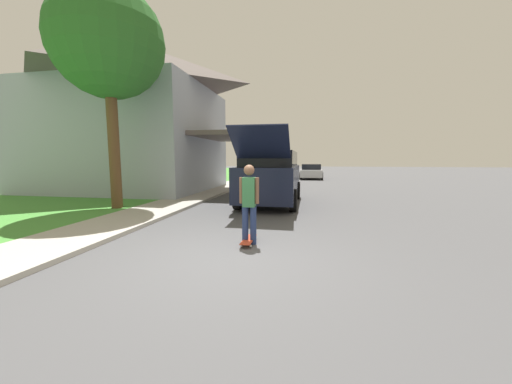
# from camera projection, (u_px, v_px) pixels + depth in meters

# --- Properties ---
(ground_plane) EXTENTS (120.00, 120.00, 0.00)m
(ground_plane) POSITION_uv_depth(u_px,v_px,m) (226.00, 257.00, 5.16)
(ground_plane) COLOR #49494C
(lawn) EXTENTS (10.00, 80.00, 0.08)m
(lawn) POSITION_uv_depth(u_px,v_px,m) (89.00, 198.00, 12.47)
(lawn) COLOR #478E38
(lawn) RESTS_ON ground_plane
(sidewalk) EXTENTS (1.80, 80.00, 0.10)m
(sidewalk) POSITION_uv_depth(u_px,v_px,m) (183.00, 201.00, 11.67)
(sidewalk) COLOR #ADA89E
(sidewalk) RESTS_ON ground_plane
(house) EXTENTS (11.55, 8.00, 7.91)m
(house) POSITION_uv_depth(u_px,v_px,m) (129.00, 113.00, 15.42)
(house) COLOR #99A3B2
(house) RESTS_ON lawn
(lawn_tree_near) EXTENTS (3.57, 3.57, 7.22)m
(lawn_tree_near) POSITION_uv_depth(u_px,v_px,m) (108.00, 43.00, 9.20)
(lawn_tree_near) COLOR brown
(lawn_tree_near) RESTS_ON lawn
(suv_parked) EXTENTS (2.15, 5.58, 2.71)m
(suv_parked) POSITION_uv_depth(u_px,v_px,m) (271.00, 176.00, 11.10)
(suv_parked) COLOR black
(suv_parked) RESTS_ON ground_plane
(car_down_street) EXTENTS (1.95, 4.18, 1.28)m
(car_down_street) POSITION_uv_depth(u_px,v_px,m) (311.00, 171.00, 25.04)
(car_down_street) COLOR #B7B7BC
(car_down_street) RESTS_ON ground_plane
(skateboarder) EXTENTS (0.41, 0.22, 1.65)m
(skateboarder) POSITION_uv_depth(u_px,v_px,m) (249.00, 201.00, 5.83)
(skateboarder) COLOR navy
(skateboarder) RESTS_ON ground_plane
(skateboard) EXTENTS (0.22, 0.78, 0.10)m
(skateboard) POSITION_uv_depth(u_px,v_px,m) (249.00, 240.00, 5.94)
(skateboard) COLOR #B73D23
(skateboard) RESTS_ON ground_plane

